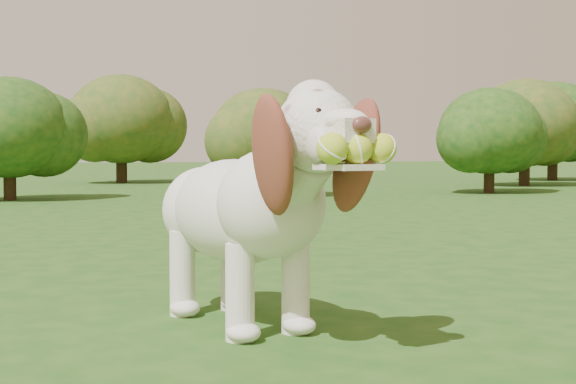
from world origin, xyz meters
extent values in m
plane|color=#1C4814|center=(0.00, 0.00, 0.00)|extent=(80.00, 80.00, 0.00)
ellipsoid|color=white|center=(-0.19, 0.15, 0.42)|extent=(0.57, 0.80, 0.38)
ellipsoid|color=white|center=(-0.11, -0.11, 0.46)|extent=(0.47, 0.47, 0.37)
ellipsoid|color=white|center=(-0.27, 0.39, 0.41)|extent=(0.43, 0.43, 0.34)
cylinder|color=white|center=(-0.07, -0.25, 0.56)|extent=(0.28, 0.34, 0.29)
sphere|color=white|center=(-0.03, -0.38, 0.70)|extent=(0.33, 0.33, 0.26)
sphere|color=white|center=(-0.03, -0.36, 0.77)|extent=(0.21, 0.21, 0.17)
cube|color=white|center=(0.02, -0.53, 0.70)|extent=(0.15, 0.18, 0.07)
ellipsoid|color=#592D28|center=(0.04, -0.60, 0.71)|extent=(0.07, 0.06, 0.05)
cube|color=white|center=(0.02, -0.54, 0.59)|extent=(0.19, 0.20, 0.02)
ellipsoid|color=brown|center=(-0.18, -0.42, 0.63)|extent=(0.19, 0.28, 0.41)
ellipsoid|color=brown|center=(0.12, -0.33, 0.63)|extent=(0.21, 0.24, 0.41)
cylinder|color=white|center=(-0.31, 0.54, 0.45)|extent=(0.12, 0.20, 0.15)
cylinder|color=white|center=(-0.22, -0.12, 0.16)|extent=(0.12, 0.12, 0.33)
cylinder|color=white|center=(-0.01, -0.06, 0.16)|extent=(0.12, 0.12, 0.33)
cylinder|color=white|center=(-0.37, 0.34, 0.16)|extent=(0.12, 0.12, 0.33)
cylinder|color=white|center=(-0.15, 0.40, 0.16)|extent=(0.12, 0.12, 0.33)
sphere|color=#B3CA35|center=(-0.05, -0.61, 0.65)|extent=(0.11, 0.11, 0.09)
sphere|color=#B3CA35|center=(0.03, -0.58, 0.65)|extent=(0.11, 0.11, 0.09)
sphere|color=#B3CA35|center=(0.12, -0.56, 0.65)|extent=(0.11, 0.11, 0.09)
cylinder|color=#382314|center=(-0.13, 13.20, 0.34)|extent=(0.21, 0.21, 0.68)
ellipsoid|color=#143F13|center=(-0.13, 13.20, 1.25)|extent=(2.04, 2.04, 1.73)
cylinder|color=#382314|center=(6.86, 10.20, 0.31)|extent=(0.19, 0.19, 0.62)
ellipsoid|color=#143F13|center=(6.86, 10.20, 1.13)|extent=(1.85, 1.85, 1.57)
cylinder|color=#382314|center=(5.08, 8.14, 0.25)|extent=(0.16, 0.16, 0.51)
ellipsoid|color=#143F13|center=(5.08, 8.14, 0.93)|extent=(1.52, 1.52, 1.29)
cylinder|color=#382314|center=(-1.72, 8.03, 0.25)|extent=(0.16, 0.16, 0.51)
ellipsoid|color=#143F13|center=(-1.72, 8.03, 0.93)|extent=(1.52, 1.52, 1.29)
cylinder|color=#382314|center=(1.60, 8.00, 0.24)|extent=(0.15, 0.15, 0.48)
ellipsoid|color=#143F13|center=(1.60, 8.00, 0.88)|extent=(1.44, 1.44, 1.22)
cylinder|color=#382314|center=(8.82, 12.42, 0.34)|extent=(0.21, 0.21, 0.67)
ellipsoid|color=#143F13|center=(8.82, 12.42, 1.23)|extent=(2.02, 2.02, 1.72)
camera|label=1|loc=(-0.70, -2.76, 0.64)|focal=50.00mm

